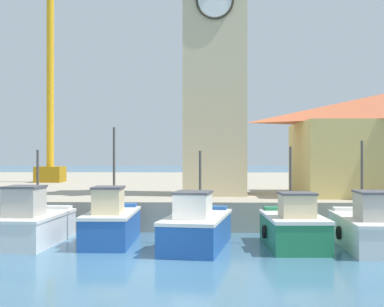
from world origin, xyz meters
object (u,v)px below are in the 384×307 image
(fishing_boat_mid_right, at_px, (197,227))
(fishing_boat_mid_left, at_px, (31,224))
(fishing_boat_right_outer, at_px, (367,228))
(port_crane_far, at_px, (50,75))
(fishing_boat_center, at_px, (111,223))
(fishing_boat_right_inner, at_px, (293,227))
(clock_tower, at_px, (214,49))

(fishing_boat_mid_right, bearing_deg, fishing_boat_mid_left, 174.18)
(fishing_boat_right_outer, relative_size, port_crane_far, 0.25)
(fishing_boat_mid_right, bearing_deg, fishing_boat_center, 165.15)
(fishing_boat_right_inner, relative_size, fishing_boat_right_outer, 0.80)
(fishing_boat_right_inner, bearing_deg, fishing_boat_mid_left, 177.21)
(fishing_boat_right_inner, height_order, clock_tower, clock_tower)
(fishing_boat_center, bearing_deg, fishing_boat_mid_left, -175.63)
(clock_tower, xyz_separation_m, port_crane_far, (-12.49, 12.48, 0.56))
(fishing_boat_center, relative_size, fishing_boat_right_outer, 0.86)
(fishing_boat_center, relative_size, fishing_boat_right_inner, 1.07)
(fishing_boat_right_inner, bearing_deg, fishing_boat_mid_right, -177.33)
(fishing_boat_mid_right, bearing_deg, port_crane_far, 119.18)
(clock_tower, bearing_deg, fishing_boat_mid_left, -132.30)
(fishing_boat_mid_left, xyz_separation_m, fishing_boat_right_inner, (9.99, -0.49, -0.02))
(fishing_boat_center, xyz_separation_m, fishing_boat_right_inner, (6.92, -0.72, -0.04))
(fishing_boat_center, xyz_separation_m, port_crane_far, (-8.39, 20.12, 8.84))
(fishing_boat_right_inner, distance_m, clock_tower, 12.13)
(fishing_boat_center, relative_size, fishing_boat_mid_right, 0.86)
(fishing_boat_right_outer, xyz_separation_m, port_crane_far, (-17.99, 20.95, 8.89))
(fishing_boat_right_inner, relative_size, clock_tower, 0.26)
(fishing_boat_mid_right, xyz_separation_m, port_crane_far, (-11.73, 21.01, 8.88))
(fishing_boat_center, height_order, fishing_boat_right_inner, fishing_boat_center)
(fishing_boat_center, height_order, port_crane_far, port_crane_far)
(fishing_boat_right_inner, bearing_deg, clock_tower, 108.66)
(fishing_boat_mid_right, distance_m, port_crane_far, 25.65)
(fishing_boat_mid_left, distance_m, port_crane_far, 22.83)
(fishing_boat_right_inner, xyz_separation_m, clock_tower, (-2.82, 8.36, 8.32))
(fishing_boat_mid_left, xyz_separation_m, fishing_boat_right_outer, (12.67, -0.60, -0.02))
(fishing_boat_center, xyz_separation_m, clock_tower, (4.10, 7.64, 8.28))
(port_crane_far, bearing_deg, fishing_boat_right_inner, -53.69)
(fishing_boat_mid_left, bearing_deg, fishing_boat_right_inner, -2.79)
(fishing_boat_mid_right, distance_m, fishing_boat_right_inner, 3.58)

